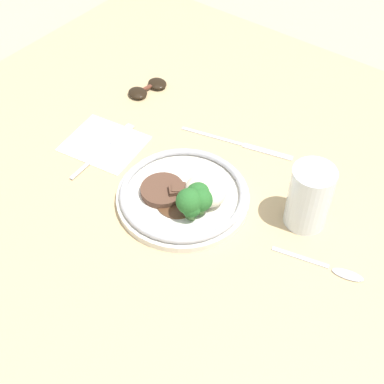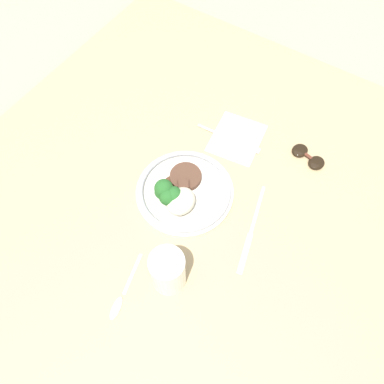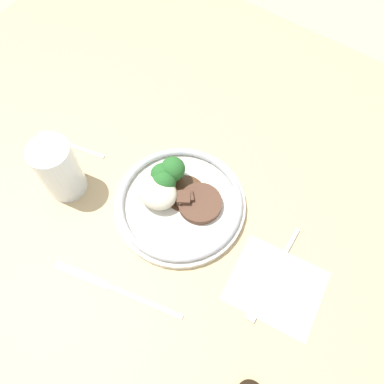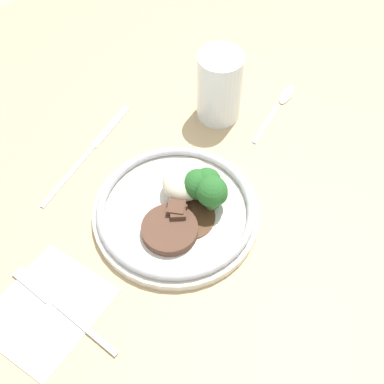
{
  "view_description": "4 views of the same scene",
  "coord_description": "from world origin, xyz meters",
  "px_view_note": "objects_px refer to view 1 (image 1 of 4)",
  "views": [
    {
      "loc": [
        0.35,
        -0.5,
        0.74
      ],
      "look_at": [
        -0.01,
        -0.02,
        0.09
      ],
      "focal_mm": 50.0,
      "sensor_mm": 36.0,
      "label": 1
    },
    {
      "loc": [
        0.32,
        0.23,
        0.83
      ],
      "look_at": [
        -0.03,
        0.01,
        0.08
      ],
      "focal_mm": 35.0,
      "sensor_mm": 36.0,
      "label": 2
    },
    {
      "loc": [
        -0.23,
        0.21,
        0.65
      ],
      "look_at": [
        -0.05,
        -0.03,
        0.09
      ],
      "focal_mm": 35.0,
      "sensor_mm": 36.0,
      "label": 3
    },
    {
      "loc": [
        -0.33,
        -0.31,
        0.67
      ],
      "look_at": [
        -0.01,
        -0.02,
        0.08
      ],
      "focal_mm": 50.0,
      "sensor_mm": 36.0,
      "label": 4
    }
  ],
  "objects_px": {
    "plate": "(186,195)",
    "spoon": "(335,271)",
    "fork": "(109,145)",
    "knife": "(240,144)",
    "juice_glass": "(309,200)",
    "sunglasses": "(148,88)"
  },
  "relations": [
    {
      "from": "fork",
      "to": "sunglasses",
      "type": "xyz_separation_m",
      "value": [
        -0.06,
        0.18,
        0.0
      ]
    },
    {
      "from": "knife",
      "to": "spoon",
      "type": "xyz_separation_m",
      "value": [
        0.28,
        -0.16,
        0.0
      ]
    },
    {
      "from": "plate",
      "to": "sunglasses",
      "type": "distance_m",
      "value": 0.33
    },
    {
      "from": "knife",
      "to": "fork",
      "type": "bearing_deg",
      "value": -155.8
    },
    {
      "from": "fork",
      "to": "knife",
      "type": "distance_m",
      "value": 0.25
    },
    {
      "from": "plate",
      "to": "knife",
      "type": "xyz_separation_m",
      "value": [
        -0.01,
        0.18,
        -0.02
      ]
    },
    {
      "from": "plate",
      "to": "knife",
      "type": "height_order",
      "value": "plate"
    },
    {
      "from": "spoon",
      "to": "juice_glass",
      "type": "bearing_deg",
      "value": 131.43
    },
    {
      "from": "fork",
      "to": "knife",
      "type": "height_order",
      "value": "fork"
    },
    {
      "from": "plate",
      "to": "juice_glass",
      "type": "height_order",
      "value": "juice_glass"
    },
    {
      "from": "fork",
      "to": "sunglasses",
      "type": "relative_size",
      "value": 1.83
    },
    {
      "from": "juice_glass",
      "to": "spoon",
      "type": "xyz_separation_m",
      "value": [
        0.09,
        -0.06,
        -0.05
      ]
    },
    {
      "from": "fork",
      "to": "plate",
      "type": "bearing_deg",
      "value": -100.96
    },
    {
      "from": "juice_glass",
      "to": "knife",
      "type": "bearing_deg",
      "value": 154.07
    },
    {
      "from": "juice_glass",
      "to": "spoon",
      "type": "height_order",
      "value": "juice_glass"
    },
    {
      "from": "fork",
      "to": "sunglasses",
      "type": "distance_m",
      "value": 0.19
    },
    {
      "from": "plate",
      "to": "spoon",
      "type": "bearing_deg",
      "value": 5.81
    },
    {
      "from": "fork",
      "to": "knife",
      "type": "relative_size",
      "value": 0.81
    },
    {
      "from": "knife",
      "to": "sunglasses",
      "type": "distance_m",
      "value": 0.26
    },
    {
      "from": "fork",
      "to": "spoon",
      "type": "distance_m",
      "value": 0.48
    },
    {
      "from": "plate",
      "to": "sunglasses",
      "type": "xyz_separation_m",
      "value": [
        -0.26,
        0.21,
        -0.01
      ]
    },
    {
      "from": "plate",
      "to": "knife",
      "type": "distance_m",
      "value": 0.18
    }
  ]
}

